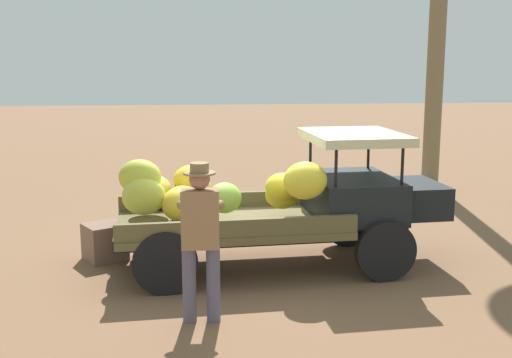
{
  "coord_description": "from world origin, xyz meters",
  "views": [
    {
      "loc": [
        -0.93,
        -8.77,
        2.86
      ],
      "look_at": [
        -0.15,
        -0.29,
        1.24
      ],
      "focal_mm": 45.53,
      "sensor_mm": 36.0,
      "label": 1
    }
  ],
  "objects": [
    {
      "name": "wooden_crate",
      "position": [
        -2.26,
        0.27,
        0.26
      ],
      "size": [
        0.7,
        0.69,
        0.52
      ],
      "primitive_type": "cube",
      "rotation": [
        0.0,
        0.0,
        0.53
      ],
      "color": "#7D5B4C",
      "rests_on": "ground"
    },
    {
      "name": "farmer",
      "position": [
        -0.91,
        -2.05,
        1.0
      ],
      "size": [
        0.53,
        0.46,
        1.76
      ],
      "rotation": [
        0.0,
        0.0,
        1.53
      ],
      "color": "#555067",
      "rests_on": "ground"
    },
    {
      "name": "ground_plane",
      "position": [
        0.0,
        0.0,
        0.0
      ],
      "size": [
        60.0,
        60.0,
        0.0
      ],
      "primitive_type": "plane",
      "color": "brown"
    },
    {
      "name": "truck",
      "position": [
        0.26,
        -0.24,
        0.89
      ],
      "size": [
        4.54,
        2.02,
        1.84
      ],
      "rotation": [
        0.0,
        0.0,
        0.08
      ],
      "color": "black",
      "rests_on": "ground"
    }
  ]
}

